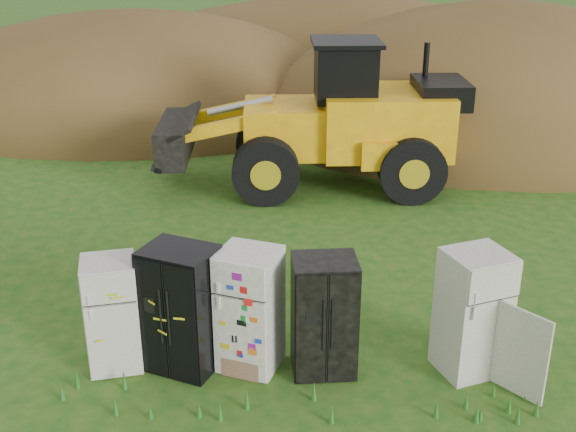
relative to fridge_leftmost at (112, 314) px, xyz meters
name	(u,v)px	position (x,y,z in m)	size (l,w,h in m)	color
ground	(295,367)	(2.45, 0.00, -0.79)	(120.00, 120.00, 0.00)	#1B5115
fridge_leftmost	(112,314)	(0.00, 0.00, 0.00)	(0.70, 0.67, 1.58)	silver
fridge_black_side	(181,309)	(0.93, 0.01, 0.09)	(0.92, 0.72, 1.76)	black
fridge_sticker	(250,310)	(1.84, 0.05, 0.07)	(0.77, 0.71, 1.72)	white
fridge_dark_mid	(324,316)	(2.83, -0.02, 0.03)	(0.84, 0.68, 1.64)	black
fridge_open_door	(473,313)	(4.79, 0.04, 0.08)	(0.79, 0.73, 1.74)	silver
wheel_loader	(307,115)	(2.56, 7.21, 0.85)	(6.76, 2.74, 3.27)	yellow
dirt_mound_right	(492,132)	(7.84, 11.76, -0.79)	(13.41, 9.84, 7.20)	#4F3A19
dirt_mound_left	(137,109)	(-2.90, 14.07, -0.79)	(14.22, 10.67, 6.10)	#4F3A19
dirt_mound_back	(336,80)	(3.60, 18.71, -0.79)	(18.40, 12.27, 5.95)	#4F3A19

